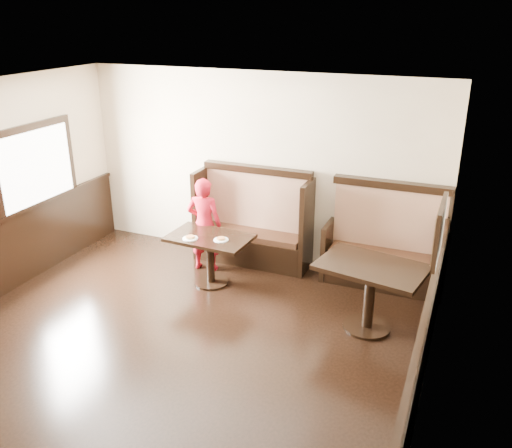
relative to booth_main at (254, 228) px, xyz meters
The scene contains 9 objects.
ground 3.34m from the booth_main, 90.00° to the right, with size 7.00×7.00×0.00m, color black.
room_shell 3.03m from the booth_main, 95.65° to the right, with size 7.00×7.00×7.00m.
booth_main is the anchor object (origin of this frame).
booth_neighbor 1.95m from the booth_main, ahead, with size 1.65×0.72×1.45m.
table_main 0.97m from the booth_main, 105.99° to the right, with size 1.15×0.75×0.71m.
table_neighbor 2.36m from the booth_main, 32.13° to the right, with size 1.33×1.00×0.84m.
child 0.79m from the booth_main, 135.20° to the right, with size 0.51×0.33×1.39m, color #AD1222.
pizza_plate_left 1.22m from the booth_main, 112.89° to the right, with size 0.21×0.21×0.04m.
pizza_plate_right 1.02m from the booth_main, 93.71° to the right, with size 0.20×0.20×0.04m.
Camera 1 is at (2.90, -3.66, 3.59)m, focal length 38.00 mm.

